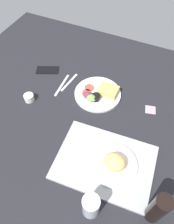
% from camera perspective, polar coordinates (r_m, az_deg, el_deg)
% --- Properties ---
extents(ground_plane, '(1.90, 1.50, 0.03)m').
position_cam_1_polar(ground_plane, '(1.21, 1.46, -0.85)').
color(ground_plane, black).
extents(serving_tray, '(0.47, 0.36, 0.02)m').
position_cam_1_polar(serving_tray, '(1.05, 4.71, -13.08)').
color(serving_tray, '#9EA0A3').
rests_on(serving_tray, ground_plane).
extents(bread_plate_near, '(0.22, 0.22, 0.08)m').
position_cam_1_polar(bread_plate_near, '(1.01, 7.13, -13.28)').
color(bread_plate_near, white).
rests_on(bread_plate_near, serving_tray).
extents(plate_with_salad, '(0.27, 0.27, 0.05)m').
position_cam_1_polar(plate_with_salad, '(1.27, 3.05, 4.86)').
color(plate_with_salad, white).
rests_on(plate_with_salad, ground_plane).
extents(drinking_glass, '(0.07, 0.07, 0.13)m').
position_cam_1_polar(drinking_glass, '(0.92, 1.02, -23.54)').
color(drinking_glass, silver).
rests_on(drinking_glass, ground_plane).
extents(soda_bottle, '(0.06, 0.06, 0.20)m').
position_cam_1_polar(soda_bottle, '(0.92, 18.16, -23.07)').
color(soda_bottle, black).
rests_on(soda_bottle, ground_plane).
extents(espresso_cup, '(0.06, 0.06, 0.04)m').
position_cam_1_polar(espresso_cup, '(1.29, -15.04, 3.68)').
color(espresso_cup, silver).
rests_on(espresso_cup, ground_plane).
extents(fork, '(0.03, 0.17, 0.01)m').
position_cam_1_polar(fork, '(1.36, -4.71, 7.84)').
color(fork, '#B7B7BC').
rests_on(fork, ground_plane).
extents(knife, '(0.03, 0.19, 0.01)m').
position_cam_1_polar(knife, '(1.34, -6.64, 7.10)').
color(knife, '#B7B7BC').
rests_on(knife, ground_plane).
extents(cell_phone, '(0.16, 0.13, 0.01)m').
position_cam_1_polar(cell_phone, '(1.45, -10.38, 10.90)').
color(cell_phone, black).
rests_on(cell_phone, ground_plane).
extents(sticky_note, '(0.07, 0.07, 0.00)m').
position_cam_1_polar(sticky_note, '(1.26, 16.39, 0.58)').
color(sticky_note, pink).
rests_on(sticky_note, ground_plane).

